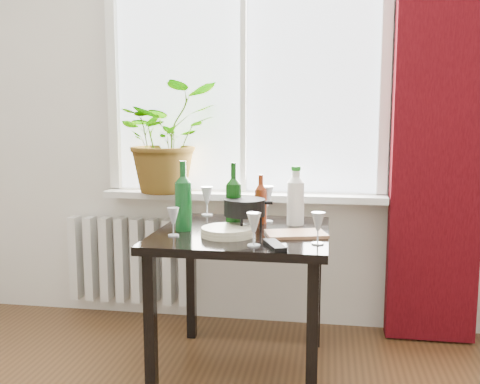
% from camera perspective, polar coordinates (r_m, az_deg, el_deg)
% --- Properties ---
extents(window, '(1.72, 0.08, 1.62)m').
position_cam_1_polar(window, '(3.31, 0.44, 13.17)').
color(window, white).
rests_on(window, ground).
extents(windowsill, '(1.72, 0.20, 0.04)m').
position_cam_1_polar(windowsill, '(3.26, 0.23, -0.41)').
color(windowsill, silver).
rests_on(windowsill, ground).
extents(curtain, '(0.50, 0.12, 2.56)m').
position_cam_1_polar(curtain, '(3.21, 20.46, 7.40)').
color(curtain, '#350409').
rests_on(curtain, ground).
extents(radiator, '(0.80, 0.10, 0.55)m').
position_cam_1_polar(radiator, '(3.58, -11.73, -7.11)').
color(radiator, silver).
rests_on(radiator, ground).
extents(table, '(0.85, 0.85, 0.74)m').
position_cam_1_polar(table, '(2.70, 0.28, -6.03)').
color(table, black).
rests_on(table, ground).
extents(potted_plant, '(0.79, 0.77, 0.66)m').
position_cam_1_polar(potted_plant, '(3.28, -7.85, 5.74)').
color(potted_plant, '#2C7820').
rests_on(potted_plant, windowsill).
extents(wine_bottle_left, '(0.11, 0.11, 0.36)m').
position_cam_1_polar(wine_bottle_left, '(2.67, -6.07, -0.32)').
color(wine_bottle_left, '#0D4417').
rests_on(wine_bottle_left, table).
extents(wine_bottle_right, '(0.09, 0.09, 0.34)m').
position_cam_1_polar(wine_bottle_right, '(2.70, -0.69, -0.34)').
color(wine_bottle_right, '#0B3D0C').
rests_on(wine_bottle_right, table).
extents(bottle_amber, '(0.07, 0.07, 0.27)m').
position_cam_1_polar(bottle_amber, '(2.84, 2.22, -0.70)').
color(bottle_amber, '#66200B').
rests_on(bottle_amber, table).
extents(cleaning_bottle, '(0.11, 0.11, 0.32)m').
position_cam_1_polar(cleaning_bottle, '(2.81, 5.95, -0.30)').
color(cleaning_bottle, white).
rests_on(cleaning_bottle, table).
extents(wineglass_front_right, '(0.08, 0.08, 0.15)m').
position_cam_1_polar(wineglass_front_right, '(2.34, 1.49, -3.98)').
color(wineglass_front_right, silver).
rests_on(wineglass_front_right, table).
extents(wineglass_far_right, '(0.07, 0.07, 0.15)m').
position_cam_1_polar(wineglass_far_right, '(2.40, 8.31, -3.81)').
color(wineglass_far_right, silver).
rests_on(wineglass_far_right, table).
extents(wineglass_back_center, '(0.11, 0.11, 0.20)m').
position_cam_1_polar(wineglass_back_center, '(2.88, 2.80, -1.23)').
color(wineglass_back_center, '#B4B9C1').
rests_on(wineglass_back_center, table).
extents(wineglass_back_left, '(0.09, 0.09, 0.17)m').
position_cam_1_polar(wineglass_back_left, '(3.07, -3.55, -0.94)').
color(wineglass_back_left, silver).
rests_on(wineglass_back_left, table).
extents(wineglass_front_left, '(0.07, 0.07, 0.14)m').
position_cam_1_polar(wineglass_front_left, '(2.56, -7.13, -3.15)').
color(wineglass_front_left, silver).
rests_on(wineglass_front_left, table).
extents(plate_stack, '(0.32, 0.32, 0.04)m').
position_cam_1_polar(plate_stack, '(2.55, -1.35, -4.24)').
color(plate_stack, beige).
rests_on(plate_stack, table).
extents(fondue_pot, '(0.26, 0.24, 0.16)m').
position_cam_1_polar(fondue_pot, '(2.65, 0.49, -2.45)').
color(fondue_pot, black).
rests_on(fondue_pot, table).
extents(tv_remote, '(0.12, 0.19, 0.02)m').
position_cam_1_polar(tv_remote, '(2.34, 3.71, -5.68)').
color(tv_remote, black).
rests_on(tv_remote, table).
extents(cutting_board, '(0.32, 0.25, 0.02)m').
position_cam_1_polar(cutting_board, '(2.58, 5.97, -4.46)').
color(cutting_board, '#A6714B').
rests_on(cutting_board, table).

